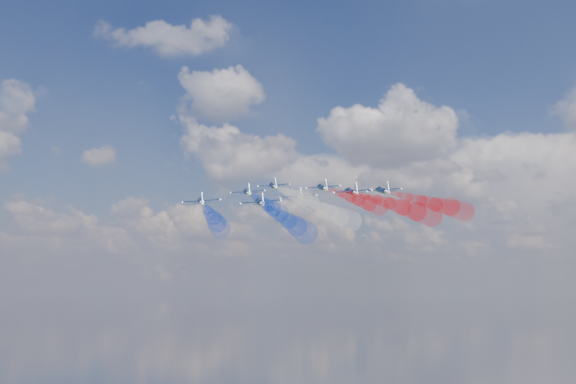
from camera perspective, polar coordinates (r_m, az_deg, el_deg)
The scene contains 16 objects.
jet_lead at distance 198.73m, azimuth -1.19°, elevation 0.50°, with size 9.31×11.64×3.10m, color black, non-canonical shape.
trail_lead at distance 172.56m, azimuth 0.28°, elevation -0.16°, with size 3.88×43.08×3.88m, color white, non-canonical shape.
jet_inner_left at distance 185.82m, azimuth -3.27°, elevation -0.02°, with size 9.31×11.64×3.10m, color black, non-canonical shape.
trail_inner_left at distance 159.51m, azimuth -2.03°, elevation -0.81°, with size 3.88×43.08×3.88m, color blue, non-canonical shape.
jet_inner_right at distance 186.88m, azimuth 2.76°, elevation 0.35°, with size 9.31×11.64×3.10m, color black, non-canonical shape.
trail_inner_right at distance 161.14m, azimuth 4.97°, elevation -0.37°, with size 3.88×43.08×3.88m, color red, non-canonical shape.
jet_outer_left at distance 170.54m, azimuth -6.94°, elevation -0.75°, with size 9.31×11.64×3.10m, color black, non-canonical shape.
trail_outer_left at distance 144.07m, azimuth -6.23°, elevation -1.77°, with size 3.88×43.08×3.88m, color blue, non-canonical shape.
jet_center_third at distance 173.22m, azimuth 0.77°, elevation -0.39°, with size 9.31×11.64×3.10m, color black, non-canonical shape.
trail_center_third at distance 147.29m, azimuth 2.84°, elevation -1.31°, with size 3.88×43.08×3.88m, color white, non-canonical shape.
jet_outer_right at distance 179.54m, azimuth 7.55°, elevation 0.12°, with size 9.31×11.64×3.10m, color black, non-canonical shape.
trail_outer_right at distance 154.53m, azimuth 10.65°, elevation -0.68°, with size 3.88×43.08×3.88m, color red, non-canonical shape.
jet_rear_left at distance 157.52m, azimuth -2.24°, elevation -0.84°, with size 9.31×11.64×3.10m, color black, non-canonical shape.
trail_rear_left at distance 131.34m, azimuth -0.52°, elevation -1.97°, with size 3.88×43.08×3.88m, color blue, non-canonical shape.
jet_rear_right at distance 164.07m, azimuth 5.08°, elevation 0.01°, with size 9.31×11.64×3.10m, color black, non-canonical shape.
trail_rear_right at distance 138.69m, azimuth 8.08°, elevation -0.90°, with size 3.88×43.08×3.88m, color red, non-canonical shape.
Camera 1 is at (128.38, -145.30, 147.59)m, focal length 44.56 mm.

